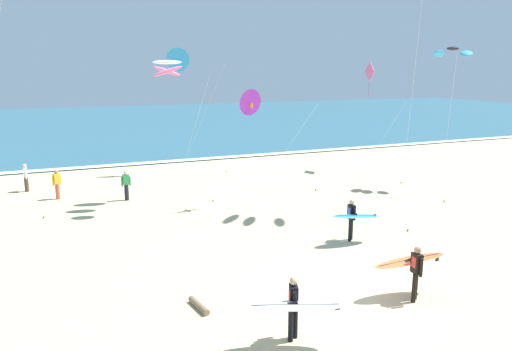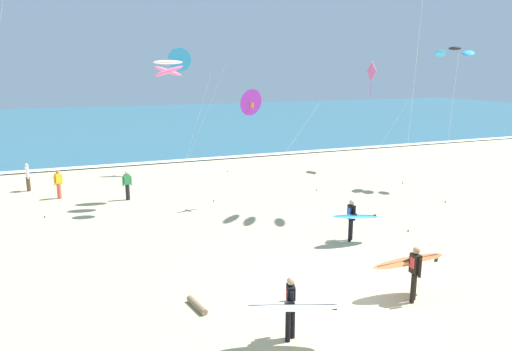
{
  "view_description": "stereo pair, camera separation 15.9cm",
  "coord_description": "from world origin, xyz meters",
  "px_view_note": "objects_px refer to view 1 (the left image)",
  "views": [
    {
      "loc": [
        -8.01,
        -11.49,
        6.67
      ],
      "look_at": [
        -0.71,
        6.22,
        2.42
      ],
      "focal_mm": 33.15,
      "sensor_mm": 36.0,
      "label": 1
    },
    {
      "loc": [
        -7.86,
        -11.55,
        6.67
      ],
      "look_at": [
        -0.71,
        6.22,
        2.42
      ],
      "focal_mm": 33.15,
      "sensor_mm": 36.0,
      "label": 2
    }
  ],
  "objects_px": {
    "bystander_yellow_top": "(57,184)",
    "bystander_white_top": "(26,177)",
    "surfer_trailing": "(294,305)",
    "kite_arc_ivory_near": "(167,68)",
    "driftwood_log": "(199,305)",
    "kite_delta_violet_far": "(250,103)",
    "kite_arc_charcoal_close": "(453,52)",
    "surfer_third": "(353,217)",
    "surfer_lead": "(413,265)",
    "kite_delta_cobalt_outer": "(178,60)",
    "kite_diamond_rose_mid": "(370,75)",
    "bystander_green_top": "(126,185)"
  },
  "relations": [
    {
      "from": "kite_arc_ivory_near",
      "to": "surfer_trailing",
      "type": "bearing_deg",
      "value": -90.02
    },
    {
      "from": "surfer_lead",
      "to": "bystander_white_top",
      "type": "height_order",
      "value": "surfer_lead"
    },
    {
      "from": "kite_arc_ivory_near",
      "to": "bystander_yellow_top",
      "type": "distance_m",
      "value": 8.71
    },
    {
      "from": "surfer_lead",
      "to": "bystander_yellow_top",
      "type": "bearing_deg",
      "value": 121.16
    },
    {
      "from": "kite_arc_charcoal_close",
      "to": "bystander_green_top",
      "type": "bearing_deg",
      "value": 167.65
    },
    {
      "from": "surfer_trailing",
      "to": "kite_diamond_rose_mid",
      "type": "bearing_deg",
      "value": 50.35
    },
    {
      "from": "kite_arc_charcoal_close",
      "to": "surfer_third",
      "type": "bearing_deg",
      "value": -149.69
    },
    {
      "from": "surfer_lead",
      "to": "driftwood_log",
      "type": "height_order",
      "value": "surfer_lead"
    },
    {
      "from": "kite_arc_ivory_near",
      "to": "kite_delta_violet_far",
      "type": "xyz_separation_m",
      "value": [
        3.58,
        -1.75,
        -1.61
      ]
    },
    {
      "from": "kite_arc_charcoal_close",
      "to": "bystander_yellow_top",
      "type": "height_order",
      "value": "kite_arc_charcoal_close"
    },
    {
      "from": "bystander_green_top",
      "to": "bystander_yellow_top",
      "type": "distance_m",
      "value": 3.73
    },
    {
      "from": "kite_delta_cobalt_outer",
      "to": "driftwood_log",
      "type": "distance_m",
      "value": 20.28
    },
    {
      "from": "surfer_third",
      "to": "kite_delta_cobalt_outer",
      "type": "bearing_deg",
      "value": 101.37
    },
    {
      "from": "surfer_trailing",
      "to": "bystander_yellow_top",
      "type": "height_order",
      "value": "surfer_trailing"
    },
    {
      "from": "kite_delta_violet_far",
      "to": "driftwood_log",
      "type": "bearing_deg",
      "value": -119.6
    },
    {
      "from": "kite_arc_ivory_near",
      "to": "kite_delta_cobalt_outer",
      "type": "relative_size",
      "value": 0.88
    },
    {
      "from": "kite_arc_ivory_near",
      "to": "kite_arc_charcoal_close",
      "type": "bearing_deg",
      "value": -8.04
    },
    {
      "from": "surfer_lead",
      "to": "kite_delta_cobalt_outer",
      "type": "xyz_separation_m",
      "value": [
        -2.05,
        20.29,
        6.3
      ]
    },
    {
      "from": "bystander_yellow_top",
      "to": "kite_arc_ivory_near",
      "type": "bearing_deg",
      "value": -31.25
    },
    {
      "from": "kite_arc_ivory_near",
      "to": "bystander_yellow_top",
      "type": "xyz_separation_m",
      "value": [
        -5.42,
        3.29,
        -5.97
      ]
    },
    {
      "from": "kite_delta_cobalt_outer",
      "to": "surfer_lead",
      "type": "bearing_deg",
      "value": -84.24
    },
    {
      "from": "kite_delta_violet_far",
      "to": "bystander_yellow_top",
      "type": "bearing_deg",
      "value": 150.73
    },
    {
      "from": "kite_arc_ivory_near",
      "to": "kite_arc_charcoal_close",
      "type": "distance_m",
      "value": 15.77
    },
    {
      "from": "kite_arc_ivory_near",
      "to": "bystander_yellow_top",
      "type": "bearing_deg",
      "value": 148.75
    },
    {
      "from": "surfer_lead",
      "to": "kite_arc_ivory_near",
      "type": "distance_m",
      "value": 14.73
    },
    {
      "from": "kite_delta_violet_far",
      "to": "kite_delta_cobalt_outer",
      "type": "distance_m",
      "value": 9.53
    },
    {
      "from": "surfer_trailing",
      "to": "kite_arc_ivory_near",
      "type": "height_order",
      "value": "kite_arc_ivory_near"
    },
    {
      "from": "bystander_yellow_top",
      "to": "bystander_white_top",
      "type": "bearing_deg",
      "value": 124.07
    },
    {
      "from": "bystander_green_top",
      "to": "driftwood_log",
      "type": "bearing_deg",
      "value": -88.45
    },
    {
      "from": "surfer_trailing",
      "to": "kite_delta_violet_far",
      "type": "distance_m",
      "value": 13.14
    },
    {
      "from": "kite_delta_cobalt_outer",
      "to": "surfer_third",
      "type": "bearing_deg",
      "value": -78.63
    },
    {
      "from": "surfer_lead",
      "to": "driftwood_log",
      "type": "distance_m",
      "value": 6.39
    },
    {
      "from": "kite_arc_ivory_near",
      "to": "driftwood_log",
      "type": "distance_m",
      "value": 13.05
    },
    {
      "from": "kite_arc_charcoal_close",
      "to": "surfer_trailing",
      "type": "bearing_deg",
      "value": -143.59
    },
    {
      "from": "kite_diamond_rose_mid",
      "to": "driftwood_log",
      "type": "xyz_separation_m",
      "value": [
        -16.07,
        -14.69,
        -6.32
      ]
    },
    {
      "from": "surfer_third",
      "to": "kite_arc_ivory_near",
      "type": "relative_size",
      "value": 0.29
    },
    {
      "from": "kite_arc_charcoal_close",
      "to": "bystander_yellow_top",
      "type": "relative_size",
      "value": 5.02
    },
    {
      "from": "kite_arc_charcoal_close",
      "to": "bystander_white_top",
      "type": "xyz_separation_m",
      "value": [
        -22.63,
        7.89,
        -6.88
      ]
    },
    {
      "from": "kite_arc_ivory_near",
      "to": "bystander_white_top",
      "type": "height_order",
      "value": "kite_arc_ivory_near"
    },
    {
      "from": "bystander_yellow_top",
      "to": "bystander_white_top",
      "type": "height_order",
      "value": "same"
    },
    {
      "from": "surfer_trailing",
      "to": "driftwood_log",
      "type": "relative_size",
      "value": 2.44
    },
    {
      "from": "kite_arc_ivory_near",
      "to": "kite_diamond_rose_mid",
      "type": "xyz_separation_m",
      "value": [
        14.35,
        3.61,
        -0.37
      ]
    },
    {
      "from": "kite_delta_violet_far",
      "to": "driftwood_log",
      "type": "distance_m",
      "value": 11.86
    },
    {
      "from": "kite_arc_ivory_near",
      "to": "surfer_third",
      "type": "bearing_deg",
      "value": -56.31
    },
    {
      "from": "kite_diamond_rose_mid",
      "to": "kite_arc_charcoal_close",
      "type": "xyz_separation_m",
      "value": [
        1.24,
        -5.82,
        1.27
      ]
    },
    {
      "from": "kite_arc_ivory_near",
      "to": "driftwood_log",
      "type": "height_order",
      "value": "kite_arc_ivory_near"
    },
    {
      "from": "kite_diamond_rose_mid",
      "to": "kite_delta_violet_far",
      "type": "bearing_deg",
      "value": -153.51
    },
    {
      "from": "kite_arc_ivory_near",
      "to": "kite_delta_cobalt_outer",
      "type": "xyz_separation_m",
      "value": [
        2.3,
        7.43,
        0.57
      ]
    },
    {
      "from": "bystander_yellow_top",
      "to": "bystander_white_top",
      "type": "distance_m",
      "value": 2.89
    },
    {
      "from": "bystander_green_top",
      "to": "kite_arc_ivory_near",
      "type": "bearing_deg",
      "value": -38.88
    }
  ]
}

